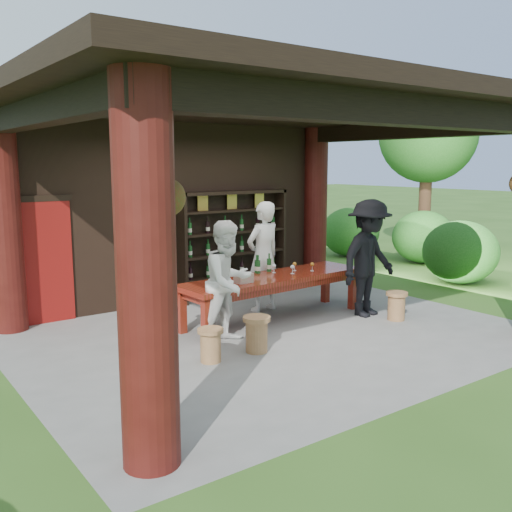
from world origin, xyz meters
TOP-DOWN VIEW (x-y plane):
  - ground at (0.00, 0.00)m, footprint 90.00×90.00m
  - pavilion at (-0.01, 0.43)m, footprint 7.50×6.00m
  - wine_shelf at (0.95, 2.45)m, footprint 2.33×0.35m
  - tasting_table at (0.51, 0.60)m, footprint 3.42×1.06m
  - stool_near_left at (-0.68, -0.54)m, footprint 0.38×0.38m
  - stool_near_right at (2.15, -0.59)m, footprint 0.36×0.36m
  - stool_far_left at (-1.40, -0.51)m, footprint 0.34×0.34m
  - host at (0.75, 1.22)m, footprint 0.74×0.53m
  - guest_woman at (-0.74, 0.06)m, footprint 0.98×0.83m
  - guest_man at (1.98, -0.11)m, footprint 1.37×0.91m
  - table_bottles at (0.49, 0.92)m, footprint 0.34×0.11m
  - table_glasses at (0.96, 0.65)m, footprint 0.69×0.33m
  - napkin_basket at (-0.21, 0.44)m, footprint 0.27×0.19m
  - shrubs at (1.80, 0.72)m, footprint 15.17×9.60m
  - trees at (3.71, 1.83)m, footprint 20.72×9.56m

SIDE VIEW (x-z plane):
  - ground at x=0.00m, z-range 0.00..0.00m
  - stool_far_left at x=-1.40m, z-range 0.01..0.46m
  - stool_near_right at x=2.15m, z-range 0.01..0.49m
  - stool_near_left at x=-0.68m, z-range 0.01..0.52m
  - shrubs at x=1.80m, z-range -0.11..1.25m
  - tasting_table at x=0.51m, z-range 0.26..1.01m
  - napkin_basket at x=-0.21m, z-range 0.75..0.89m
  - table_glasses at x=0.96m, z-range 0.75..0.90m
  - guest_woman at x=-0.74m, z-range 0.00..1.77m
  - table_bottles at x=0.49m, z-range 0.75..1.06m
  - host at x=0.75m, z-range 0.00..1.92m
  - guest_man at x=1.98m, z-range 0.00..1.98m
  - wine_shelf at x=0.95m, z-range 0.01..2.05m
  - pavilion at x=-0.01m, z-range 0.33..3.93m
  - trees at x=3.71m, z-range 0.97..5.77m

